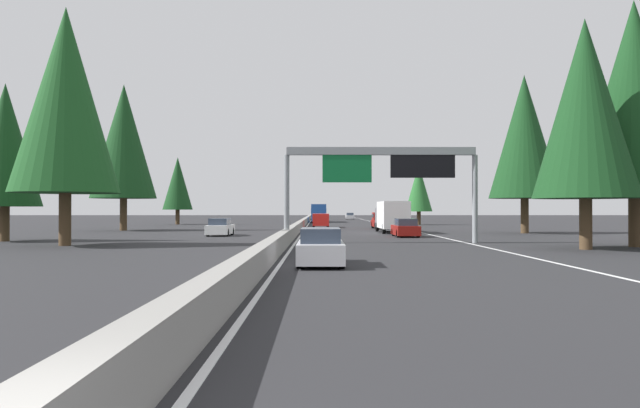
{
  "coord_description": "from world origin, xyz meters",
  "views": [
    {
      "loc": [
        -3.32,
        -1.8,
        2.2
      ],
      "look_at": [
        51.27,
        -1.92,
        2.73
      ],
      "focal_mm": 31.86,
      "sensor_mm": 36.0,
      "label": 1
    }
  ],
  "objects_px": {
    "conifer_right_near": "(634,96)",
    "conifer_left_foreground": "(66,100)",
    "bus_far_left": "(319,212)",
    "sedan_near_center": "(319,217)",
    "box_truck_far_center": "(392,216)",
    "pickup_distant_b": "(381,221)",
    "sign_gantry_overhead": "(384,167)",
    "oncoming_near": "(220,228)",
    "sedan_mid_left": "(405,228)",
    "conifer_right_mid": "(524,137)",
    "conifer_right_foreground": "(585,109)",
    "conifer_left_near": "(5,145)",
    "conifer_left_mid": "(124,141)",
    "conifer_left_far": "(178,184)",
    "minivan_mid_center": "(321,220)",
    "sedan_far_right": "(320,248)",
    "sedan_distant_a": "(350,216)",
    "conifer_right_far": "(419,188)"
  },
  "relations": [
    {
      "from": "box_truck_far_center",
      "to": "pickup_distant_b",
      "type": "distance_m",
      "value": 11.35
    },
    {
      "from": "sedan_far_right",
      "to": "minivan_mid_center",
      "type": "distance_m",
      "value": 46.86
    },
    {
      "from": "pickup_distant_b",
      "to": "sedan_distant_a",
      "type": "xyz_separation_m",
      "value": [
        63.68,
        0.14,
        -0.23
      ]
    },
    {
      "from": "bus_far_left",
      "to": "conifer_right_foreground",
      "type": "bearing_deg",
      "value": -167.81
    },
    {
      "from": "sedan_far_right",
      "to": "conifer_right_mid",
      "type": "xyz_separation_m",
      "value": [
        30.12,
        -19.07,
        8.3
      ]
    },
    {
      "from": "conifer_right_foreground",
      "to": "conifer_right_far",
      "type": "xyz_separation_m",
      "value": [
        50.51,
        0.28,
        -2.45
      ]
    },
    {
      "from": "oncoming_near",
      "to": "conifer_right_foreground",
      "type": "bearing_deg",
      "value": 54.27
    },
    {
      "from": "bus_far_left",
      "to": "conifer_right_near",
      "type": "bearing_deg",
      "value": -164.21
    },
    {
      "from": "minivan_mid_center",
      "to": "conifer_right_near",
      "type": "xyz_separation_m",
      "value": [
        -35.98,
        -18.4,
        7.95
      ]
    },
    {
      "from": "pickup_distant_b",
      "to": "conifer_right_mid",
      "type": "bearing_deg",
      "value": -136.91
    },
    {
      "from": "box_truck_far_center",
      "to": "sedan_near_center",
      "type": "xyz_separation_m",
      "value": [
        63.49,
        6.97,
        -0.93
      ]
    },
    {
      "from": "sedan_far_right",
      "to": "conifer_left_near",
      "type": "xyz_separation_m",
      "value": [
        16.81,
        21.83,
        5.99
      ]
    },
    {
      "from": "conifer_right_near",
      "to": "conifer_left_foreground",
      "type": "bearing_deg",
      "value": 88.05
    },
    {
      "from": "pickup_distant_b",
      "to": "box_truck_far_center",
      "type": "bearing_deg",
      "value": 178.62
    },
    {
      "from": "conifer_left_near",
      "to": "conifer_left_far",
      "type": "relative_size",
      "value": 1.11
    },
    {
      "from": "sign_gantry_overhead",
      "to": "oncoming_near",
      "type": "height_order",
      "value": "sign_gantry_overhead"
    },
    {
      "from": "conifer_left_mid",
      "to": "bus_far_left",
      "type": "bearing_deg",
      "value": -27.14
    },
    {
      "from": "pickup_distant_b",
      "to": "conifer_left_near",
      "type": "bearing_deg",
      "value": 131.94
    },
    {
      "from": "oncoming_near",
      "to": "sign_gantry_overhead",
      "type": "bearing_deg",
      "value": 49.37
    },
    {
      "from": "bus_far_left",
      "to": "oncoming_near",
      "type": "distance_m",
      "value": 52.27
    },
    {
      "from": "oncoming_near",
      "to": "conifer_right_far",
      "type": "height_order",
      "value": "conifer_right_far"
    },
    {
      "from": "sign_gantry_overhead",
      "to": "conifer_right_mid",
      "type": "xyz_separation_m",
      "value": [
        15.62,
        -14.9,
        3.99
      ]
    },
    {
      "from": "conifer_right_foreground",
      "to": "conifer_left_near",
      "type": "bearing_deg",
      "value": 77.47
    },
    {
      "from": "sedan_mid_left",
      "to": "conifer_right_mid",
      "type": "distance_m",
      "value": 16.2
    },
    {
      "from": "conifer_left_far",
      "to": "sedan_mid_left",
      "type": "bearing_deg",
      "value": -143.68
    },
    {
      "from": "sedan_far_right",
      "to": "sedan_distant_a",
      "type": "xyz_separation_m",
      "value": [
        106.54,
        -7.02,
        0.0
      ]
    },
    {
      "from": "sedan_distant_a",
      "to": "box_truck_far_center",
      "type": "bearing_deg",
      "value": 179.9
    },
    {
      "from": "bus_far_left",
      "to": "oncoming_near",
      "type": "height_order",
      "value": "bus_far_left"
    },
    {
      "from": "sedan_distant_a",
      "to": "conifer_right_mid",
      "type": "distance_m",
      "value": 77.8
    },
    {
      "from": "sedan_mid_left",
      "to": "conifer_right_foreground",
      "type": "distance_m",
      "value": 17.98
    },
    {
      "from": "sedan_mid_left",
      "to": "box_truck_far_center",
      "type": "distance_m",
      "value": 8.27
    },
    {
      "from": "conifer_right_near",
      "to": "sedan_near_center",
      "type": "bearing_deg",
      "value": 12.51
    },
    {
      "from": "pickup_distant_b",
      "to": "oncoming_near",
      "type": "relative_size",
      "value": 1.27
    },
    {
      "from": "conifer_left_foreground",
      "to": "conifer_right_far",
      "type": "bearing_deg",
      "value": -32.36
    },
    {
      "from": "bus_far_left",
      "to": "conifer_left_foreground",
      "type": "bearing_deg",
      "value": 166.6
    },
    {
      "from": "sedan_near_center",
      "to": "conifer_left_foreground",
      "type": "bearing_deg",
      "value": 169.47
    },
    {
      "from": "pickup_distant_b",
      "to": "conifer_left_far",
      "type": "bearing_deg",
      "value": 56.82
    },
    {
      "from": "minivan_mid_center",
      "to": "conifer_left_near",
      "type": "bearing_deg",
      "value": 143.78
    },
    {
      "from": "conifer_right_far",
      "to": "conifer_left_far",
      "type": "bearing_deg",
      "value": 86.75
    },
    {
      "from": "sedan_near_center",
      "to": "conifer_left_foreground",
      "type": "distance_m",
      "value": 84.8
    },
    {
      "from": "bus_far_left",
      "to": "minivan_mid_center",
      "type": "bearing_deg",
      "value": -179.52
    },
    {
      "from": "sedan_mid_left",
      "to": "conifer_right_near",
      "type": "xyz_separation_m",
      "value": [
        -12.44,
        -11.64,
        8.21
      ]
    },
    {
      "from": "sign_gantry_overhead",
      "to": "sedan_mid_left",
      "type": "bearing_deg",
      "value": -17.45
    },
    {
      "from": "conifer_left_near",
      "to": "conifer_left_mid",
      "type": "xyz_separation_m",
      "value": [
        20.12,
        -1.29,
        2.68
      ]
    },
    {
      "from": "sedan_mid_left",
      "to": "minivan_mid_center",
      "type": "height_order",
      "value": "minivan_mid_center"
    },
    {
      "from": "sedan_mid_left",
      "to": "conifer_left_foreground",
      "type": "xyz_separation_m",
      "value": [
        -11.28,
        22.46,
        8.2
      ]
    },
    {
      "from": "conifer_right_mid",
      "to": "conifer_right_far",
      "type": "relative_size",
      "value": 1.68
    },
    {
      "from": "oncoming_near",
      "to": "conifer_right_near",
      "type": "height_order",
      "value": "conifer_right_near"
    },
    {
      "from": "conifer_right_far",
      "to": "sign_gantry_overhead",
      "type": "bearing_deg",
      "value": 167.15
    },
    {
      "from": "sedan_near_center",
      "to": "sign_gantry_overhead",
      "type": "bearing_deg",
      "value": -176.97
    }
  ]
}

